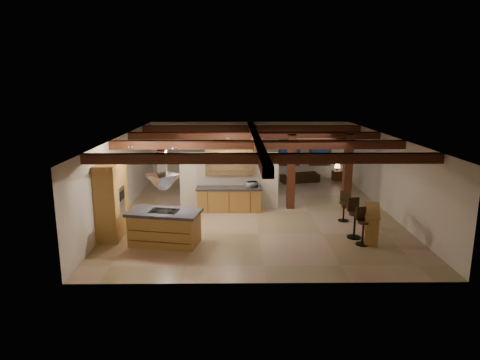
{
  "coord_description": "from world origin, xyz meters",
  "views": [
    {
      "loc": [
        -0.77,
        -15.67,
        4.79
      ],
      "look_at": [
        -0.58,
        0.5,
        1.13
      ],
      "focal_mm": 32.0,
      "sensor_mm": 36.0,
      "label": 1
    }
  ],
  "objects_px": {
    "dining_table": "(251,187)",
    "bar_counter": "(372,218)",
    "kitchen_island": "(165,227)",
    "sofa": "(300,177)"
  },
  "relations": [
    {
      "from": "sofa",
      "to": "bar_counter",
      "type": "relative_size",
      "value": 1.02
    },
    {
      "from": "dining_table",
      "to": "bar_counter",
      "type": "distance_m",
      "value": 6.75
    },
    {
      "from": "dining_table",
      "to": "bar_counter",
      "type": "height_order",
      "value": "bar_counter"
    },
    {
      "from": "dining_table",
      "to": "sofa",
      "type": "height_order",
      "value": "dining_table"
    },
    {
      "from": "bar_counter",
      "to": "kitchen_island",
      "type": "bearing_deg",
      "value": -175.67
    },
    {
      "from": "kitchen_island",
      "to": "dining_table",
      "type": "bearing_deg",
      "value": 65.32
    },
    {
      "from": "kitchen_island",
      "to": "sofa",
      "type": "relative_size",
      "value": 1.24
    },
    {
      "from": "kitchen_island",
      "to": "sofa",
      "type": "xyz_separation_m",
      "value": [
        5.37,
        8.37,
        -0.26
      ]
    },
    {
      "from": "dining_table",
      "to": "kitchen_island",
      "type": "bearing_deg",
      "value": -90.22
    },
    {
      "from": "dining_table",
      "to": "bar_counter",
      "type": "bearing_deg",
      "value": -33.16
    }
  ]
}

